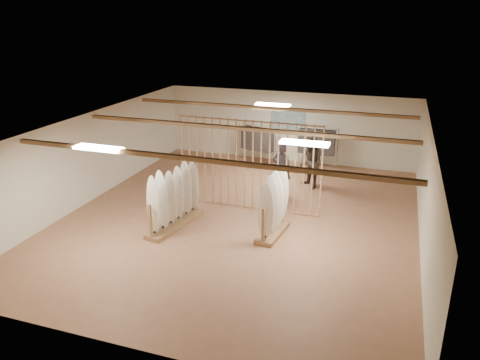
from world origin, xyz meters
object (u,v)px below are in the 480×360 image
(rack_right, at_px, (273,215))
(clothing_rack_b, at_px, (317,142))
(clothing_rack_a, at_px, (257,139))
(shopper_b, at_px, (311,159))
(shopper_a, at_px, (282,165))
(rack_left, at_px, (175,207))

(rack_right, xyz_separation_m, clothing_rack_b, (0.09, 6.12, 0.45))
(rack_right, height_order, clothing_rack_a, rack_right)
(rack_right, relative_size, clothing_rack_b, 1.10)
(shopper_b, bearing_deg, shopper_a, -87.06)
(rack_right, height_order, shopper_b, shopper_b)
(rack_right, distance_m, shopper_a, 3.13)
(rack_left, distance_m, clothing_rack_a, 6.32)
(shopper_b, bearing_deg, clothing_rack_a, -173.49)
(clothing_rack_a, xyz_separation_m, clothing_rack_b, (2.32, 0.22, 0.04))
(rack_left, xyz_separation_m, shopper_a, (2.22, 3.44, 0.39))
(rack_left, bearing_deg, clothing_rack_a, 96.04)
(rack_left, distance_m, rack_right, 2.78)
(rack_left, height_order, clothing_rack_b, rack_left)
(shopper_a, bearing_deg, clothing_rack_b, -100.52)
(rack_left, bearing_deg, shopper_b, 66.05)
(rack_left, distance_m, clothing_rack_b, 7.11)
(rack_right, height_order, shopper_a, shopper_a)
(shopper_b, bearing_deg, rack_left, -80.20)
(clothing_rack_a, height_order, shopper_a, shopper_a)
(rack_left, bearing_deg, clothing_rack_b, 77.18)
(rack_left, xyz_separation_m, shopper_b, (3.01, 4.33, 0.43))
(shopper_a, height_order, shopper_b, shopper_b)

